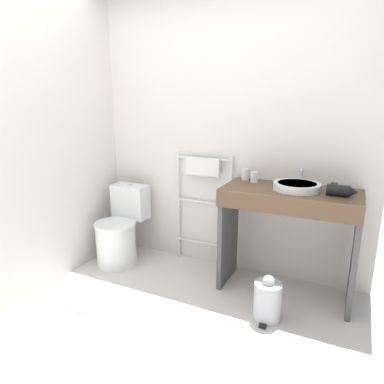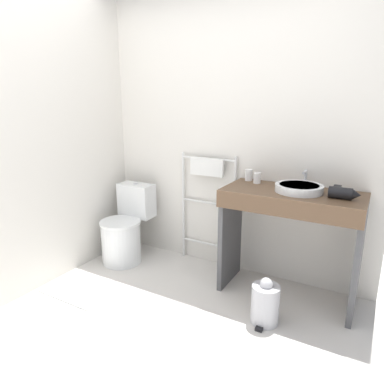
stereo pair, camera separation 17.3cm
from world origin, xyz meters
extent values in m
plane|color=silver|center=(0.00, 0.00, 0.00)|extent=(12.00, 12.00, 0.00)
cube|color=silver|center=(0.00, 1.57, 1.26)|extent=(2.65, 0.12, 2.52)
cube|color=silver|center=(-1.26, 0.76, 1.26)|extent=(0.12, 2.24, 2.52)
cylinder|color=white|center=(-0.91, 1.06, 0.20)|extent=(0.38, 0.38, 0.40)
cylinder|color=white|center=(-0.91, 1.06, 0.42)|extent=(0.39, 0.39, 0.02)
cube|color=white|center=(-0.91, 1.33, 0.57)|extent=(0.36, 0.19, 0.34)
cylinder|color=silver|center=(-0.91, 1.33, 0.75)|extent=(0.05, 0.05, 0.01)
cylinder|color=silver|center=(-0.44, 1.48, 0.54)|extent=(0.02, 0.02, 1.08)
cylinder|color=silver|center=(0.10, 1.48, 0.54)|extent=(0.02, 0.02, 1.08)
cylinder|color=silver|center=(-0.17, 1.48, 0.19)|extent=(0.54, 0.02, 0.02)
cylinder|color=silver|center=(-0.17, 1.48, 0.61)|extent=(0.54, 0.02, 0.02)
cylinder|color=silver|center=(-0.17, 1.48, 1.03)|extent=(0.54, 0.02, 0.02)
cube|color=white|center=(-0.17, 1.45, 0.96)|extent=(0.33, 0.04, 0.16)
cube|color=brown|center=(0.66, 1.25, 0.87)|extent=(1.04, 0.50, 0.03)
cube|color=brown|center=(0.66, 1.02, 0.80)|extent=(1.04, 0.02, 0.10)
cube|color=#4C4C4F|center=(0.16, 1.25, 0.42)|extent=(0.04, 0.42, 0.85)
cube|color=#4C4C4F|center=(1.16, 1.25, 0.42)|extent=(0.04, 0.42, 0.85)
cylinder|color=white|center=(0.70, 1.26, 0.91)|extent=(0.36, 0.36, 0.06)
cylinder|color=silver|center=(0.70, 1.26, 0.94)|extent=(0.29, 0.29, 0.01)
cylinder|color=silver|center=(0.70, 1.47, 0.95)|extent=(0.02, 0.02, 0.13)
cylinder|color=silver|center=(0.70, 1.42, 1.01)|extent=(0.02, 0.09, 0.02)
cylinder|color=white|center=(0.24, 1.44, 0.93)|extent=(0.06, 0.06, 0.10)
cylinder|color=white|center=(0.34, 1.38, 0.93)|extent=(0.06, 0.06, 0.09)
cylinder|color=black|center=(1.00, 1.21, 0.93)|extent=(0.16, 0.08, 0.08)
cone|color=black|center=(1.10, 1.21, 0.93)|extent=(0.05, 0.07, 0.07)
cube|color=black|center=(0.96, 1.30, 0.93)|extent=(0.05, 0.09, 0.06)
cylinder|color=#B7B7BC|center=(0.63, 0.83, 0.14)|extent=(0.20, 0.20, 0.29)
sphere|color=#B7B7BC|center=(0.63, 0.83, 0.31)|extent=(0.09, 0.09, 0.09)
cube|color=black|center=(0.63, 0.71, 0.01)|extent=(0.05, 0.04, 0.02)
cube|color=silver|center=(-0.87, 0.46, 0.01)|extent=(0.56, 0.36, 0.01)
camera|label=1|loc=(1.08, -1.38, 1.54)|focal=32.00mm
camera|label=2|loc=(1.23, -1.30, 1.54)|focal=32.00mm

